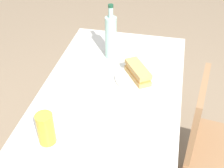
{
  "coord_description": "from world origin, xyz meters",
  "views": [
    {
      "loc": [
        1.23,
        0.27,
        1.74
      ],
      "look_at": [
        0.0,
        0.0,
        0.78
      ],
      "focal_mm": 49.51,
      "sensor_mm": 36.0,
      "label": 1
    }
  ],
  "objects": [
    {
      "name": "beer_glass",
      "position": [
        0.42,
        -0.19,
        0.84
      ],
      "size": [
        0.07,
        0.07,
        0.15
      ],
      "primitive_type": "cylinder",
      "color": "gold",
      "rests_on": "dining_table"
    },
    {
      "name": "water_bottle",
      "position": [
        -0.29,
        -0.07,
        0.9
      ],
      "size": [
        0.07,
        0.07,
        0.32
      ],
      "color": "#99C6B7",
      "rests_on": "dining_table"
    },
    {
      "name": "dining_table",
      "position": [
        0.0,
        0.0,
        0.64
      ],
      "size": [
        1.19,
        0.71,
        0.76
      ],
      "color": "beige",
      "rests_on": "ground"
    },
    {
      "name": "knife_near",
      "position": [
        -0.13,
        0.16,
        0.78
      ],
      "size": [
        0.17,
        0.09,
        0.01
      ],
      "color": "silver",
      "rests_on": "plate_near"
    },
    {
      "name": "chair_far",
      "position": [
        -0.01,
        0.55,
        0.48
      ],
      "size": [
        0.45,
        0.45,
        0.84
      ],
      "color": "#936B47",
      "rests_on": "ground"
    },
    {
      "name": "plate_near",
      "position": [
        -0.09,
        0.12,
        0.77
      ],
      "size": [
        0.24,
        0.24,
        0.01
      ],
      "primitive_type": "cylinder",
      "color": "silver",
      "rests_on": "dining_table"
    },
    {
      "name": "baguette_sandwich_near",
      "position": [
        -0.09,
        0.12,
        0.81
      ],
      "size": [
        0.2,
        0.16,
        0.07
      ],
      "color": "tan",
      "rests_on": "plate_near"
    }
  ]
}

